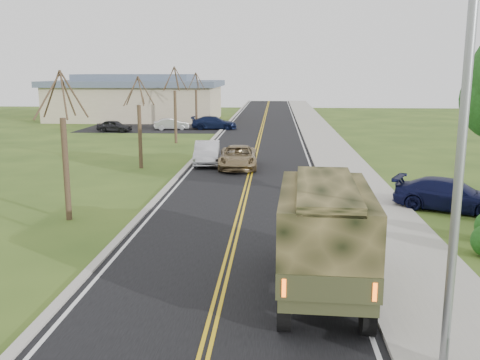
# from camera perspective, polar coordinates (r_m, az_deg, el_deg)

# --- Properties ---
(ground) EXTENTS (160.00, 160.00, 0.00)m
(ground) POSITION_cam_1_polar(r_m,az_deg,el_deg) (12.46, -3.63, -17.40)
(ground) COLOR #304918
(ground) RESTS_ON ground
(road) EXTENTS (8.00, 120.00, 0.01)m
(road) POSITION_cam_1_polar(r_m,az_deg,el_deg) (51.18, 2.16, 4.78)
(road) COLOR black
(road) RESTS_ON ground
(curb_right) EXTENTS (0.30, 120.00, 0.12)m
(curb_right) POSITION_cam_1_polar(r_m,az_deg,el_deg) (51.22, 6.82, 4.77)
(curb_right) COLOR #9E998E
(curb_right) RESTS_ON ground
(sidewalk_right) EXTENTS (3.20, 120.00, 0.10)m
(sidewalk_right) POSITION_cam_1_polar(r_m,az_deg,el_deg) (51.34, 8.78, 4.72)
(sidewalk_right) COLOR #9E998E
(sidewalk_right) RESTS_ON ground
(curb_left) EXTENTS (0.30, 120.00, 0.10)m
(curb_left) POSITION_cam_1_polar(r_m,az_deg,el_deg) (51.46, -2.48, 4.86)
(curb_left) COLOR #9E998E
(curb_left) RESTS_ON ground
(street_light) EXTENTS (1.65, 0.22, 8.00)m
(street_light) POSITION_cam_1_polar(r_m,az_deg,el_deg) (10.97, 21.97, 2.35)
(street_light) COLOR gray
(street_light) RESTS_ON ground
(bare_tree_a) EXTENTS (1.93, 2.26, 6.08)m
(bare_tree_a) POSITION_cam_1_polar(r_m,az_deg,el_deg) (22.72, -18.15, 2.36)
(bare_tree_a) COLOR #38281C
(bare_tree_a) RESTS_ON ground
(bare_tree_b) EXTENTS (1.83, 2.14, 5.73)m
(bare_tree_b) POSITION_cam_1_polar(r_m,az_deg,el_deg) (34.07, -10.65, 5.36)
(bare_tree_b) COLOR #38281C
(bare_tree_b) RESTS_ON ground
(bare_tree_c) EXTENTS (2.04, 2.39, 6.42)m
(bare_tree_c) POSITION_cam_1_polar(r_m,az_deg,el_deg) (45.72, -6.92, 7.38)
(bare_tree_c) COLOR #38281C
(bare_tree_c) RESTS_ON ground
(bare_tree_d) EXTENTS (1.88, 2.20, 5.91)m
(bare_tree_d) POSITION_cam_1_polar(r_m,az_deg,el_deg) (57.54, -4.69, 8.04)
(bare_tree_d) COLOR #38281C
(bare_tree_d) RESTS_ON ground
(commercial_building) EXTENTS (25.50, 21.50, 5.65)m
(commercial_building) POSITION_cam_1_polar(r_m,az_deg,el_deg) (69.10, -10.93, 8.56)
(commercial_building) COLOR tan
(commercial_building) RESTS_ON ground
(military_truck) EXTENTS (2.54, 6.59, 3.24)m
(military_truck) POSITION_cam_1_polar(r_m,az_deg,el_deg) (14.58, 8.93, -5.23)
(military_truck) COLOR black
(military_truck) RESTS_ON ground
(suv_champagne) EXTENTS (2.54, 5.14, 1.40)m
(suv_champagne) POSITION_cam_1_polar(r_m,az_deg,el_deg) (33.70, -0.22, 2.45)
(suv_champagne) COLOR #8B754E
(suv_champagne) RESTS_ON ground
(sedan_silver) EXTENTS (1.94, 4.66, 1.50)m
(sedan_silver) POSITION_cam_1_polar(r_m,az_deg,el_deg) (35.21, -3.52, 2.90)
(sedan_silver) COLOR silver
(sedan_silver) RESTS_ON ground
(pickup_navy) EXTENTS (5.17, 3.85, 1.39)m
(pickup_navy) POSITION_cam_1_polar(r_m,az_deg,el_deg) (25.19, 21.49, -1.49)
(pickup_navy) COLOR #0E1236
(pickup_navy) RESTS_ON ground
(lot_car_dark) EXTENTS (3.69, 1.93, 1.20)m
(lot_car_dark) POSITION_cam_1_polar(r_m,az_deg,el_deg) (55.51, -13.25, 5.62)
(lot_car_dark) COLOR black
(lot_car_dark) RESTS_ON ground
(lot_car_silver) EXTENTS (3.82, 2.21, 1.19)m
(lot_car_silver) POSITION_cam_1_polar(r_m,az_deg,el_deg) (56.54, -7.34, 5.94)
(lot_car_silver) COLOR #B9B9BE
(lot_car_silver) RESTS_ON ground
(lot_car_navy) EXTENTS (4.86, 2.18, 1.39)m
(lot_car_navy) POSITION_cam_1_polar(r_m,az_deg,el_deg) (56.52, -2.78, 6.11)
(lot_car_navy) COLOR #0E1633
(lot_car_navy) RESTS_ON ground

